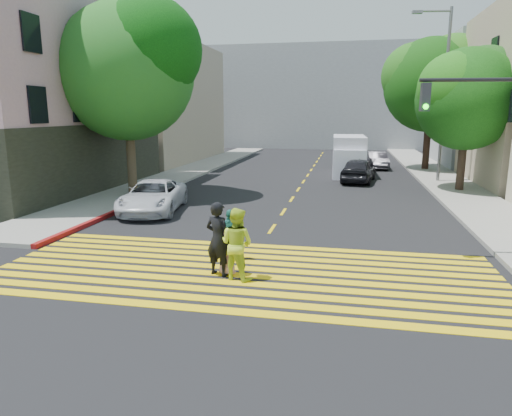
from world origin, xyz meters
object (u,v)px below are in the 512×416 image
(pedestrian_extra, at_px, (230,235))
(dark_car_near, at_px, (358,170))
(pedestrian_child, at_px, (228,252))
(white_sedan, at_px, (153,196))
(pedestrian_man, at_px, (218,239))
(silver_car, at_px, (355,156))
(tree_right_far, at_px, (433,80))
(white_van, at_px, (349,157))
(pedestrian_woman, at_px, (237,244))
(tree_right_near, at_px, (469,94))
(dark_car_parked, at_px, (377,160))
(tree_left, at_px, (128,65))

(pedestrian_extra, distance_m, dark_car_near, 16.74)
(pedestrian_child, height_order, white_sedan, white_sedan)
(pedestrian_man, relative_size, silver_car, 0.44)
(tree_right_far, relative_size, pedestrian_man, 4.86)
(white_sedan, xyz_separation_m, white_van, (8.20, 13.72, 0.58))
(dark_car_near, bearing_deg, pedestrian_woman, 88.13)
(pedestrian_woman, xyz_separation_m, pedestrian_extra, (-0.55, 1.47, -0.19))
(pedestrian_woman, height_order, pedestrian_extra, pedestrian_woman)
(silver_car, bearing_deg, white_sedan, 75.55)
(pedestrian_child, bearing_deg, pedestrian_woman, 153.50)
(dark_car_near, bearing_deg, tree_right_near, 162.24)
(silver_car, distance_m, dark_car_parked, 3.55)
(pedestrian_woman, bearing_deg, tree_right_far, -89.45)
(dark_car_parked, bearing_deg, tree_left, -137.28)
(pedestrian_child, relative_size, dark_car_parked, 0.32)
(dark_car_parked, distance_m, white_van, 4.78)
(dark_car_near, height_order, white_van, white_van)
(dark_car_near, bearing_deg, silver_car, -80.55)
(tree_left, distance_m, pedestrian_woman, 14.58)
(silver_car, xyz_separation_m, dark_car_parked, (1.62, -3.16, -0.01))
(tree_right_far, height_order, dark_car_near, tree_right_far)
(pedestrian_extra, xyz_separation_m, white_sedan, (-4.90, 5.70, -0.07))
(dark_car_parked, bearing_deg, dark_car_near, -106.82)
(pedestrian_extra, relative_size, white_van, 0.26)
(pedestrian_extra, relative_size, dark_car_near, 0.34)
(tree_right_near, xyz_separation_m, pedestrian_man, (-9.21, -14.94, -4.16))
(tree_right_near, relative_size, pedestrian_woman, 4.09)
(pedestrian_woman, relative_size, pedestrian_child, 1.51)
(tree_left, xyz_separation_m, tree_right_far, (16.45, 13.64, -0.04))
(tree_right_far, xyz_separation_m, dark_car_near, (-5.02, -6.67, -5.72))
(pedestrian_child, bearing_deg, tree_right_near, -107.08)
(tree_left, bearing_deg, dark_car_parked, 47.92)
(tree_right_near, relative_size, pedestrian_child, 6.17)
(pedestrian_extra, bearing_deg, dark_car_parked, -111.27)
(pedestrian_man, relative_size, pedestrian_woman, 1.06)
(pedestrian_woman, relative_size, white_van, 0.33)
(tree_left, distance_m, pedestrian_child, 14.33)
(white_van, bearing_deg, silver_car, 84.40)
(tree_right_far, relative_size, pedestrian_child, 7.77)
(dark_car_near, distance_m, white_van, 3.24)
(tree_right_far, distance_m, white_van, 8.45)
(pedestrian_man, xyz_separation_m, white_van, (3.28, 20.73, 0.27))
(pedestrian_woman, bearing_deg, pedestrian_child, -21.17)
(silver_car, height_order, dark_car_parked, silver_car)
(pedestrian_man, xyz_separation_m, pedestrian_child, (0.22, 0.11, -0.37))
(pedestrian_man, height_order, silver_car, pedestrian_man)
(white_van, bearing_deg, dark_car_parked, 61.59)
(tree_right_far, xyz_separation_m, pedestrian_child, (-8.70, -24.15, -5.85))
(tree_left, xyz_separation_m, tree_right_near, (16.74, 4.30, -1.36))
(dark_car_near, bearing_deg, pedestrian_child, 86.98)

